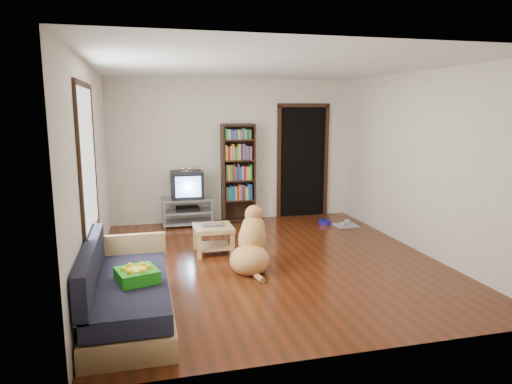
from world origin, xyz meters
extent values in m
plane|color=#521E0E|center=(0.00, 0.00, 0.00)|extent=(5.00, 5.00, 0.00)
plane|color=white|center=(0.00, 0.00, 2.60)|extent=(5.00, 5.00, 0.00)
plane|color=silver|center=(0.00, 2.50, 1.30)|extent=(4.50, 0.00, 4.50)
plane|color=silver|center=(0.00, -2.50, 1.30)|extent=(4.50, 0.00, 4.50)
plane|color=silver|center=(-2.25, 0.00, 1.30)|extent=(0.00, 5.00, 5.00)
plane|color=silver|center=(2.25, 0.00, 1.30)|extent=(0.00, 5.00, 5.00)
cube|color=green|center=(-1.75, -1.44, 0.48)|extent=(0.45, 0.45, 0.12)
imported|color=#BBBBC0|center=(-0.70, 0.52, 0.41)|extent=(0.34, 0.23, 0.03)
cylinder|color=navy|center=(1.53, 1.73, 0.04)|extent=(0.22, 0.22, 0.08)
cube|color=gray|center=(1.83, 1.48, 0.01)|extent=(0.40, 0.32, 0.03)
cube|color=white|center=(-2.23, -0.50, 1.50)|extent=(0.02, 1.30, 1.60)
cube|color=black|center=(-2.23, -0.50, 2.32)|extent=(0.03, 1.42, 0.06)
cube|color=black|center=(-2.23, -0.50, 0.68)|extent=(0.03, 1.42, 0.06)
cube|color=black|center=(-2.23, -1.20, 1.50)|extent=(0.03, 0.06, 1.70)
cube|color=black|center=(-2.23, 0.20, 1.50)|extent=(0.03, 0.06, 1.70)
cube|color=black|center=(1.35, 2.48, 1.05)|extent=(0.90, 0.02, 2.10)
cube|color=black|center=(0.87, 2.47, 1.05)|extent=(0.07, 0.05, 2.14)
cube|color=black|center=(1.83, 2.47, 1.05)|extent=(0.07, 0.05, 2.14)
cube|color=black|center=(1.35, 2.47, 2.13)|extent=(1.03, 0.05, 0.07)
cube|color=#99999E|center=(-0.90, 2.25, 0.48)|extent=(0.90, 0.45, 0.04)
cube|color=#99999E|center=(-0.90, 2.25, 0.25)|extent=(0.86, 0.42, 0.03)
cube|color=#99999E|center=(-0.90, 2.25, 0.06)|extent=(0.90, 0.45, 0.04)
cylinder|color=#99999E|center=(-1.32, 2.05, 0.25)|extent=(0.04, 0.04, 0.50)
cylinder|color=#99999E|center=(-0.48, 2.05, 0.25)|extent=(0.04, 0.04, 0.50)
cylinder|color=#99999E|center=(-1.32, 2.45, 0.25)|extent=(0.04, 0.04, 0.50)
cylinder|color=#99999E|center=(-0.48, 2.45, 0.25)|extent=(0.04, 0.04, 0.50)
cube|color=black|center=(-0.90, 2.25, 0.30)|extent=(0.40, 0.30, 0.07)
cube|color=black|center=(-0.90, 2.25, 0.74)|extent=(0.55, 0.48, 0.48)
cube|color=black|center=(-0.90, 2.45, 0.74)|extent=(0.40, 0.14, 0.36)
cube|color=#8CBFF2|center=(-0.90, 2.00, 0.74)|extent=(0.44, 0.02, 0.36)
cube|color=silver|center=(-0.90, 2.20, 0.99)|extent=(0.20, 0.07, 0.02)
sphere|color=silver|center=(-0.96, 2.20, 1.04)|extent=(0.09, 0.09, 0.09)
sphere|color=silver|center=(-0.84, 2.20, 1.04)|extent=(0.09, 0.09, 0.09)
cube|color=black|center=(-0.23, 2.34, 0.90)|extent=(0.03, 0.30, 1.80)
cube|color=black|center=(0.34, 2.34, 0.90)|extent=(0.03, 0.30, 1.80)
cube|color=black|center=(0.05, 2.48, 0.90)|extent=(0.60, 0.02, 1.80)
cube|color=black|center=(0.05, 2.34, 0.03)|extent=(0.56, 0.28, 0.02)
cube|color=black|center=(0.05, 2.34, 0.40)|extent=(0.56, 0.28, 0.03)
cube|color=black|center=(0.05, 2.34, 0.77)|extent=(0.56, 0.28, 0.02)
cube|color=black|center=(0.05, 2.34, 1.14)|extent=(0.56, 0.28, 0.02)
cube|color=black|center=(0.05, 2.34, 1.51)|extent=(0.56, 0.28, 0.02)
cube|color=black|center=(0.05, 2.34, 1.77)|extent=(0.56, 0.28, 0.02)
cube|color=tan|center=(-1.83, -1.40, 0.11)|extent=(0.80, 1.80, 0.22)
cube|color=#1E1E2D|center=(-1.83, -1.40, 0.33)|extent=(0.74, 1.74, 0.18)
cube|color=#1E1E2D|center=(-2.17, -1.40, 0.60)|extent=(0.12, 1.74, 0.40)
cube|color=tan|center=(-1.83, -0.54, 0.50)|extent=(0.80, 0.06, 0.30)
cube|color=tan|center=(-0.70, 0.55, 0.37)|extent=(0.55, 0.55, 0.06)
cube|color=tan|center=(-0.70, 0.55, 0.10)|extent=(0.45, 0.45, 0.03)
cube|color=tan|center=(-0.93, 0.32, 0.17)|extent=(0.06, 0.06, 0.34)
cube|color=tan|center=(-0.46, 0.32, 0.17)|extent=(0.06, 0.06, 0.34)
cube|color=tan|center=(-0.93, 0.79, 0.17)|extent=(0.06, 0.06, 0.34)
cube|color=tan|center=(-0.46, 0.79, 0.17)|extent=(0.06, 0.06, 0.34)
ellipsoid|color=tan|center=(-0.37, -0.35, 0.16)|extent=(0.69, 0.72, 0.38)
ellipsoid|color=#C9824D|center=(-0.29, -0.16, 0.37)|extent=(0.50, 0.52, 0.51)
ellipsoid|color=#C0884A|center=(-0.25, -0.06, 0.49)|extent=(0.41, 0.40, 0.36)
ellipsoid|color=#B67646|center=(-0.23, 0.00, 0.69)|extent=(0.32, 0.33, 0.22)
ellipsoid|color=#D08650|center=(-0.18, 0.11, 0.66)|extent=(0.16, 0.22, 0.09)
sphere|color=black|center=(-0.15, 0.20, 0.66)|extent=(0.05, 0.05, 0.05)
ellipsoid|color=#D6A952|center=(-0.32, -0.01, 0.68)|extent=(0.08, 0.09, 0.15)
ellipsoid|color=tan|center=(-0.16, -0.07, 0.68)|extent=(0.08, 0.09, 0.15)
cylinder|color=tan|center=(-0.29, 0.06, 0.20)|extent=(0.12, 0.15, 0.42)
cylinder|color=#B98947|center=(-0.14, 0.00, 0.20)|extent=(0.12, 0.15, 0.42)
sphere|color=#C4824B|center=(-0.27, 0.11, 0.02)|extent=(0.11, 0.11, 0.11)
sphere|color=gold|center=(-0.12, 0.05, 0.02)|extent=(0.11, 0.11, 0.11)
cylinder|color=#B97847|center=(-0.34, -0.60, 0.03)|extent=(0.12, 0.37, 0.08)
camera|label=1|loc=(-1.65, -5.78, 2.07)|focal=32.00mm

